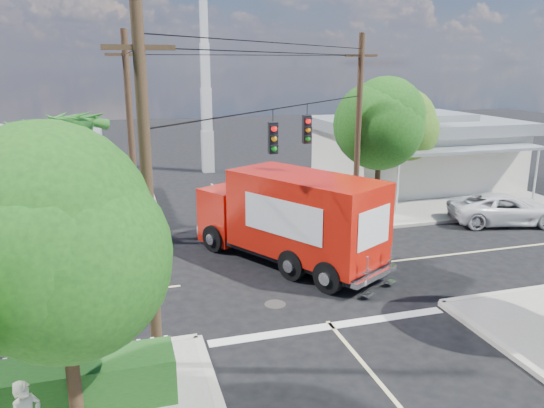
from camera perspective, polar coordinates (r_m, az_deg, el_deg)
name	(u,v)px	position (r m, az deg, el deg)	size (l,w,h in m)	color
ground	(287,273)	(20.12, 1.64, -7.48)	(120.00, 120.00, 0.00)	black
sidewalk_ne	(399,189)	(33.94, 13.47, 1.57)	(14.12, 14.12, 0.14)	gray
sidewalk_nw	(18,217)	(29.96, -25.63, -1.27)	(14.12, 14.12, 0.14)	gray
road_markings	(300,289)	(18.84, 3.05, -9.09)	(32.00, 32.00, 0.01)	beige
building_ne	(415,149)	(35.25, 15.11, 5.68)	(11.80, 10.20, 4.50)	beige
radio_tower	(206,93)	(38.25, -7.13, 11.77)	(0.80, 0.80, 17.00)	silver
tree_sw_front	(59,247)	(10.72, -21.89, -4.32)	(3.88, 3.78, 6.03)	#422D1C
tree_ne_front	(381,122)	(27.84, 11.65, 8.64)	(4.21, 4.14, 6.66)	#422D1C
tree_ne_back	(403,127)	(31.08, 13.96, 8.06)	(3.77, 3.66, 5.82)	#422D1C
palm_nw_front	(75,124)	(25.36, -20.41, 8.06)	(3.01, 3.08, 5.59)	#422D1C
palm_nw_back	(32,130)	(27.08, -24.40, 7.25)	(3.01, 3.08, 5.19)	#422D1C
utility_poles	(234,146)	(19.96, -4.06, 6.26)	(12.00, 10.68, 9.00)	#473321
picket_fence	(46,371)	(14.08, -23.14, -16.15)	(5.94, 0.06, 1.00)	silver
hedge_sw	(32,391)	(13.43, -24.40, -17.87)	(6.20, 1.20, 1.10)	#174213
vending_boxes	(370,203)	(27.76, 10.45, 0.11)	(1.90, 0.50, 1.10)	#A5111A
delivery_truck	(290,218)	(20.57, 1.95, -1.53)	(6.29, 8.50, 3.64)	black
parked_car	(505,209)	(28.41, 23.77, -0.49)	(2.45, 5.30, 1.47)	silver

